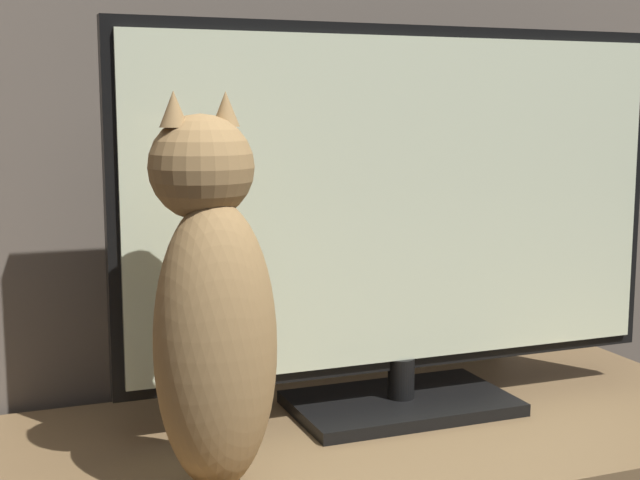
{
  "coord_description": "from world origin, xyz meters",
  "views": [
    {
      "loc": [
        -0.53,
        -0.29,
        1.0
      ],
      "look_at": [
        -0.07,
        0.88,
        0.81
      ],
      "focal_mm": 50.0,
      "sensor_mm": 36.0,
      "label": 1
    }
  ],
  "objects": [
    {
      "name": "tv",
      "position": [
        0.11,
        0.97,
        0.82
      ],
      "size": [
        0.93,
        0.21,
        0.62
      ],
      "color": "black",
      "rests_on": "tv_stand"
    },
    {
      "name": "cat",
      "position": [
        -0.26,
        0.79,
        0.74
      ],
      "size": [
        0.22,
        0.3,
        0.51
      ],
      "rotation": [
        0.0,
        0.0,
        0.28
      ],
      "color": "#997547",
      "rests_on": "tv_stand"
    }
  ]
}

